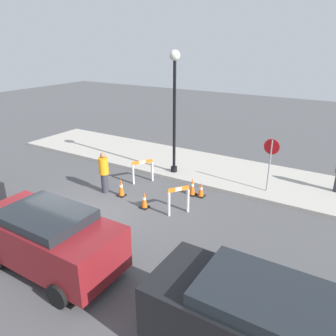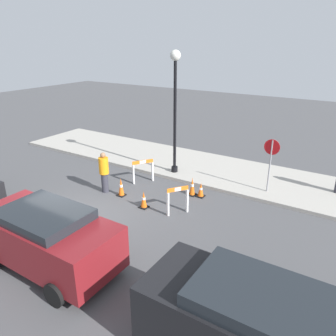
{
  "view_description": "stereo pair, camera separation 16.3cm",
  "coord_description": "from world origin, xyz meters",
  "px_view_note": "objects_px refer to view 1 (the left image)",
  "views": [
    {
      "loc": [
        7.64,
        -6.82,
        5.7
      ],
      "look_at": [
        1.32,
        3.47,
        1.0
      ],
      "focal_mm": 35.0,
      "sensor_mm": 36.0,
      "label": 1
    },
    {
      "loc": [
        7.78,
        -6.73,
        5.7
      ],
      "look_at": [
        1.32,
        3.47,
        1.0
      ],
      "focal_mm": 35.0,
      "sensor_mm": 36.0,
      "label": 2
    }
  ],
  "objects_px": {
    "streetlamp_post": "(174,97)",
    "person_worker": "(104,172)",
    "parked_car_2": "(263,327)",
    "parked_car_1": "(49,236)",
    "stop_sign": "(270,157)"
  },
  "relations": [
    {
      "from": "streetlamp_post",
      "to": "person_worker",
      "type": "bearing_deg",
      "value": -114.35
    },
    {
      "from": "parked_car_2",
      "to": "parked_car_1",
      "type": "bearing_deg",
      "value": 180.0
    },
    {
      "from": "person_worker",
      "to": "parked_car_1",
      "type": "height_order",
      "value": "parked_car_1"
    },
    {
      "from": "stop_sign",
      "to": "parked_car_1",
      "type": "bearing_deg",
      "value": 65.65
    },
    {
      "from": "stop_sign",
      "to": "parked_car_2",
      "type": "distance_m",
      "value": 7.83
    },
    {
      "from": "stop_sign",
      "to": "parked_car_1",
      "type": "height_order",
      "value": "stop_sign"
    },
    {
      "from": "parked_car_1",
      "to": "parked_car_2",
      "type": "relative_size",
      "value": 0.95
    },
    {
      "from": "parked_car_1",
      "to": "person_worker",
      "type": "bearing_deg",
      "value": 114.56
    },
    {
      "from": "streetlamp_post",
      "to": "parked_car_1",
      "type": "distance_m",
      "value": 7.83
    },
    {
      "from": "person_worker",
      "to": "parked_car_2",
      "type": "relative_size",
      "value": 0.39
    },
    {
      "from": "streetlamp_post",
      "to": "stop_sign",
      "type": "xyz_separation_m",
      "value": [
        4.18,
        0.17,
        -1.94
      ]
    },
    {
      "from": "stop_sign",
      "to": "parked_car_2",
      "type": "relative_size",
      "value": 0.5
    },
    {
      "from": "streetlamp_post",
      "to": "parked_car_2",
      "type": "distance_m",
      "value": 9.94
    },
    {
      "from": "streetlamp_post",
      "to": "parked_car_1",
      "type": "relative_size",
      "value": 1.3
    },
    {
      "from": "stop_sign",
      "to": "parked_car_2",
      "type": "height_order",
      "value": "stop_sign"
    }
  ]
}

